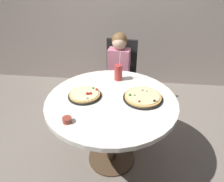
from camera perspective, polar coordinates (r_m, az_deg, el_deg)
name	(u,v)px	position (r m, az deg, el deg)	size (l,w,h in m)	color
ground_plane	(112,158)	(2.30, -0.14, -17.90)	(8.00, 8.00, 0.00)	slate
dining_table	(111,109)	(1.86, -0.16, -4.87)	(1.15, 1.15, 0.75)	silver
chair_wooden	(120,72)	(2.75, 2.27, 5.19)	(0.45, 0.45, 0.95)	black
diner_child	(118,82)	(2.62, 1.53, 2.55)	(0.29, 0.42, 1.08)	#3F4766
pizza_veggie	(85,95)	(1.84, -7.46, -1.00)	(0.30, 0.30, 0.05)	black
pizza_cheese	(143,97)	(1.82, 8.51, -1.67)	(0.35, 0.35, 0.05)	black
soda_cup	(118,72)	(2.07, 1.75, 5.16)	(0.08, 0.08, 0.31)	#B73333
sauce_bowl	(67,120)	(1.58, -12.29, -7.80)	(0.07, 0.07, 0.04)	brown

